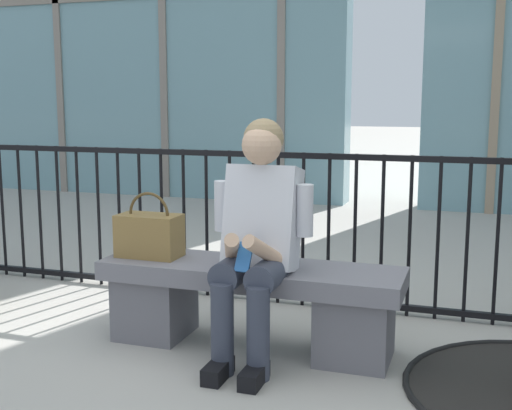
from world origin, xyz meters
The scene contains 5 objects.
ground_plane centered at (0.00, 0.00, 0.00)m, with size 60.00×60.00×0.00m, color #B2ADA3.
stone_bench centered at (0.00, 0.00, 0.27)m, with size 1.60×0.44×0.45m.
seated_person_with_phone centered at (0.08, -0.13, 0.65)m, with size 0.52×0.66×1.21m.
handbag_on_bench centered at (-0.58, -0.01, 0.57)m, with size 0.34×0.19×0.36m.
plaza_railing centered at (0.00, 0.78, 0.50)m, with size 9.74×0.04×0.98m.
Camera 1 is at (1.10, -3.13, 1.30)m, focal length 45.71 mm.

